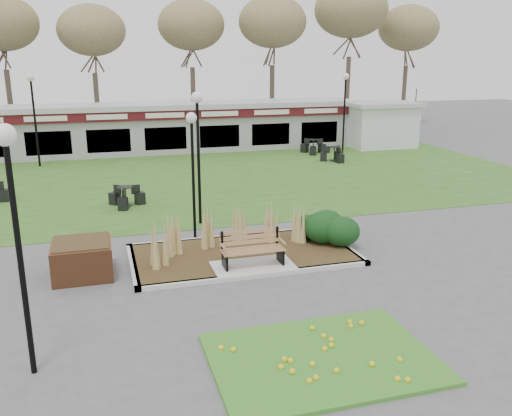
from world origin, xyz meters
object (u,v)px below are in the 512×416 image
object	(u,v)px
park_bench	(252,248)
lamp_post_far_right	(345,95)
lamp_post_near_left	(12,197)
patio_umbrella	(414,120)
brick_planter	(82,259)
bistro_set_d	(334,156)
lamp_post_mid_left	(192,148)
food_pavilion	(162,127)
lamp_post_far_left	(33,100)
bistro_set_a	(126,200)
bistro_set_c	(313,149)
lamp_post_mid_right	(198,129)
service_hut	(379,124)

from	to	relation	value
park_bench	lamp_post_far_right	xyz separation A→B (m)	(10.54, 16.75, 2.80)
lamp_post_near_left	patio_umbrella	world-z (taller)	lamp_post_near_left
brick_planter	bistro_set_d	xyz separation A→B (m)	(13.04, 13.05, -0.19)
lamp_post_mid_left	food_pavilion	bearing A→B (deg)	86.45
lamp_post_mid_left	bistro_set_d	size ratio (longest dim) A/B	2.68
lamp_post_near_left	bistro_set_d	distance (m)	22.56
lamp_post_far_left	bistro_set_a	bearing A→B (deg)	-67.31
lamp_post_near_left	bistro_set_c	xyz separation A→B (m)	(13.68, 20.19, -3.01)
food_pavilion	patio_umbrella	world-z (taller)	food_pavilion
food_pavilion	lamp_post_mid_left	distance (m)	16.85
lamp_post_mid_left	lamp_post_mid_right	xyz separation A→B (m)	(0.45, 1.48, 0.37)
food_pavilion	bistro_set_d	size ratio (longest dim) A/B	16.64
patio_umbrella	park_bench	bearing A→B (deg)	-132.03
food_pavilion	bistro_set_c	bearing A→B (deg)	-21.13
lamp_post_mid_left	lamp_post_far_right	bearing A→B (deg)	50.00
lamp_post_far_left	bistro_set_a	world-z (taller)	lamp_post_far_left
food_pavilion	patio_umbrella	xyz separation A→B (m)	(16.00, -1.96, 0.12)
lamp_post_near_left	brick_planter	bearing A→B (deg)	79.80
food_pavilion	lamp_post_mid_right	world-z (taller)	lamp_post_mid_right
park_bench	patio_umbrella	world-z (taller)	patio_umbrella
lamp_post_mid_right	patio_umbrella	bearing A→B (deg)	38.75
lamp_post_mid_right	lamp_post_far_left	bearing A→B (deg)	116.79
lamp_post_mid_left	bistro_set_c	distance (m)	16.71
service_hut	lamp_post_far_right	world-z (taller)	lamp_post_far_right
brick_planter	bistro_set_c	world-z (taller)	brick_planter
lamp_post_near_left	bistro_set_a	bearing A→B (deg)	78.43
lamp_post_mid_left	bistro_set_d	bearing A→B (deg)	48.27
brick_planter	service_hut	size ratio (longest dim) A/B	0.34
brick_planter	patio_umbrella	bearing A→B (deg)	39.81
park_bench	patio_umbrella	distance (m)	23.92
bistro_set_a	bistro_set_d	xyz separation A→B (m)	(11.56, 6.36, 0.01)
service_hut	patio_umbrella	xyz separation A→B (m)	(2.50, 0.00, 0.14)
lamp_post_mid_right	lamp_post_far_left	size ratio (longest dim) A/B	0.94
brick_planter	lamp_post_far_right	bearing A→B (deg)	46.97
lamp_post_near_left	lamp_post_mid_left	xyz separation A→B (m)	(4.17, 6.70, -0.41)
brick_planter	food_pavilion	distance (m)	19.49
bistro_set_c	patio_umbrella	distance (m)	7.75
lamp_post_far_left	brick_planter	bearing A→B (deg)	-81.44
bistro_set_c	bistro_set_d	world-z (taller)	bistro_set_c
lamp_post_near_left	patio_umbrella	xyz separation A→B (m)	(21.21, 21.50, -1.71)
patio_umbrella	bistro_set_d	bearing A→B (deg)	-151.78
park_bench	service_hut	bearing A→B (deg)	52.75
brick_planter	bistro_set_c	bearing A→B (deg)	50.64
lamp_post_far_left	lamp_post_mid_left	bearing A→B (deg)	-67.32
lamp_post_mid_right	lamp_post_far_left	distance (m)	13.80
lamp_post_far_right	food_pavilion	bearing A→B (deg)	164.29
lamp_post_near_left	bistro_set_a	xyz separation A→B (m)	(2.29, 11.19, -3.03)
lamp_post_mid_left	lamp_post_far_left	distance (m)	14.97
park_bench	lamp_post_near_left	distance (m)	6.97
brick_planter	lamp_post_near_left	bearing A→B (deg)	-100.20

